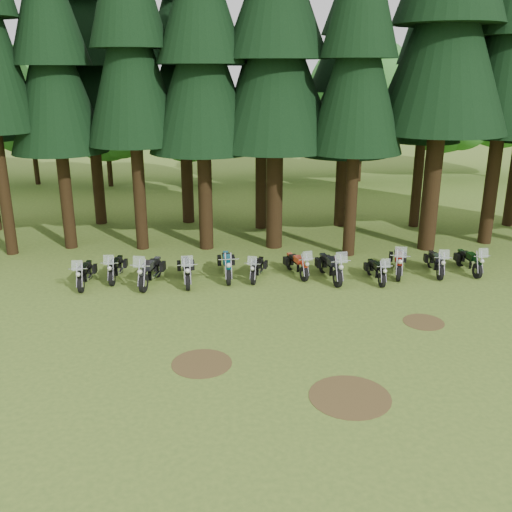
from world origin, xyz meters
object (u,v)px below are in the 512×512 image
at_px(motorcycle_0, 85,274).
at_px(motorcycle_10, 436,263).
at_px(motorcycle_5, 257,269).
at_px(motorcycle_3, 187,271).
at_px(motorcycle_9, 398,262).
at_px(motorcycle_7, 330,268).
at_px(motorcycle_1, 116,268).
at_px(motorcycle_4, 227,266).
at_px(motorcycle_8, 376,271).
at_px(motorcycle_6, 297,265).
at_px(motorcycle_11, 469,262).
at_px(motorcycle_2, 150,272).

xyz_separation_m(motorcycle_0, motorcycle_10, (14.46, 0.62, -0.00)).
distance_m(motorcycle_0, motorcycle_5, 6.93).
xyz_separation_m(motorcycle_3, motorcycle_10, (10.43, 0.54, -0.04)).
bearing_deg(motorcycle_5, motorcycle_10, 16.82).
bearing_deg(motorcycle_9, motorcycle_7, -155.69).
relative_size(motorcycle_1, motorcycle_5, 1.09).
bearing_deg(motorcycle_0, motorcycle_4, 5.35).
relative_size(motorcycle_8, motorcycle_9, 0.82).
distance_m(motorcycle_6, motorcycle_9, 4.28).
xyz_separation_m(motorcycle_5, motorcycle_11, (9.04, 0.33, 0.04)).
xyz_separation_m(motorcycle_0, motorcycle_6, (8.60, 0.73, -0.01)).
distance_m(motorcycle_0, motorcycle_11, 15.97).
bearing_deg(motorcycle_1, motorcycle_5, 0.21).
bearing_deg(motorcycle_9, motorcycle_5, -163.42).
distance_m(motorcycle_3, motorcycle_4, 1.72).
distance_m(motorcycle_6, motorcycle_8, 3.26).
xyz_separation_m(motorcycle_4, motorcycle_10, (8.79, 0.00, -0.04)).
bearing_deg(motorcycle_7, motorcycle_1, 166.17).
bearing_deg(motorcycle_6, motorcycle_4, 165.36).
bearing_deg(motorcycle_3, motorcycle_11, -3.22).
xyz_separation_m(motorcycle_1, motorcycle_3, (2.93, -0.57, 0.04)).
height_order(motorcycle_3, motorcycle_6, motorcycle_3).
bearing_deg(motorcycle_10, motorcycle_7, -168.80).
relative_size(motorcycle_1, motorcycle_8, 1.08).
bearing_deg(motorcycle_10, motorcycle_1, -175.01).
xyz_separation_m(motorcycle_4, motorcycle_8, (6.07, -0.73, -0.08)).
distance_m(motorcycle_6, motorcycle_11, 7.36).
bearing_deg(motorcycle_9, motorcycle_11, 15.86).
height_order(motorcycle_3, motorcycle_11, motorcycle_3).
height_order(motorcycle_4, motorcycle_10, motorcycle_10).
height_order(motorcycle_4, motorcycle_11, motorcycle_11).
bearing_deg(motorcycle_9, motorcycle_0, -162.77).
xyz_separation_m(motorcycle_0, motorcycle_9, (12.87, 0.67, 0.05)).
bearing_deg(motorcycle_0, motorcycle_9, 2.05).
bearing_deg(motorcycle_10, motorcycle_8, -159.79).
height_order(motorcycle_0, motorcycle_8, motorcycle_0).
relative_size(motorcycle_5, motorcycle_9, 0.82).
relative_size(motorcycle_4, motorcycle_9, 0.99).
xyz_separation_m(motorcycle_3, motorcycle_4, (1.64, 0.54, 0.00)).
distance_m(motorcycle_3, motorcycle_10, 10.44).
relative_size(motorcycle_1, motorcycle_3, 0.91).
xyz_separation_m(motorcycle_2, motorcycle_11, (13.36, 0.76, -0.06)).
xyz_separation_m(motorcycle_1, motorcycle_2, (1.49, -0.67, 0.06)).
distance_m(motorcycle_5, motorcycle_9, 5.96).
xyz_separation_m(motorcycle_4, motorcycle_7, (4.22, -0.48, 0.01)).
distance_m(motorcycle_1, motorcycle_6, 7.49).
xyz_separation_m(motorcycle_4, motorcycle_5, (1.24, -0.20, -0.08)).
relative_size(motorcycle_7, motorcycle_11, 1.12).
height_order(motorcycle_2, motorcycle_11, motorcycle_2).
relative_size(motorcycle_2, motorcycle_10, 1.12).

